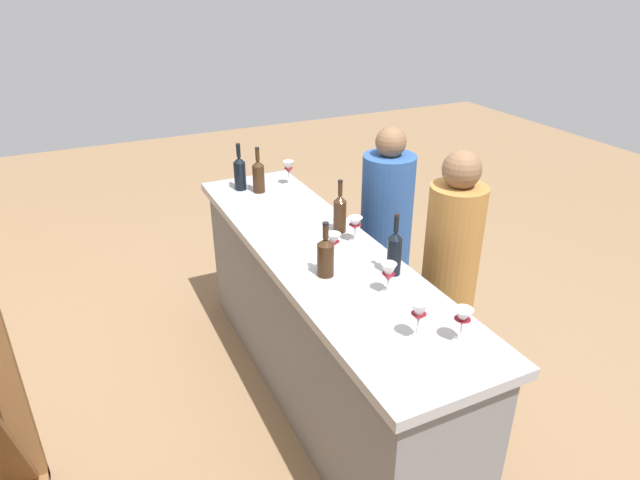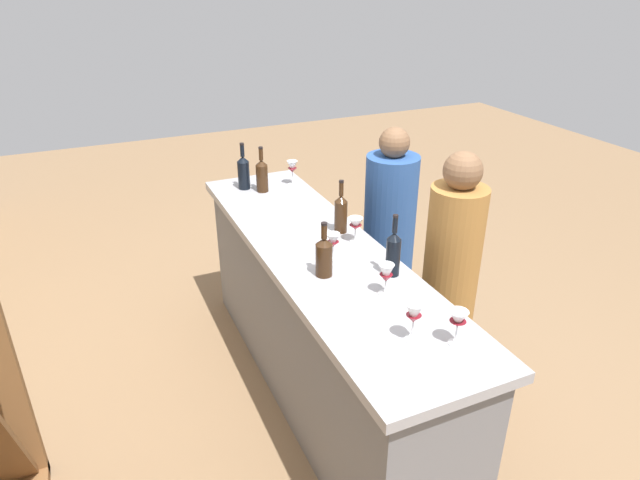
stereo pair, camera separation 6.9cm
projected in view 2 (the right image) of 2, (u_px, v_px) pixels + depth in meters
ground_plane at (320, 390)px, 3.38m from camera, size 12.00×12.00×0.00m
bar_counter at (320, 323)px, 3.16m from camera, size 2.49×0.64×0.97m
wine_bottle_leftmost_near_black at (393, 252)px, 2.65m from camera, size 0.07×0.07×0.32m
wine_bottle_second_left_amber_brown at (324, 256)px, 2.65m from camera, size 0.08×0.08×0.28m
wine_bottle_center_amber_brown at (341, 213)px, 3.09m from camera, size 0.07×0.07×0.31m
wine_bottle_second_right_amber_brown at (262, 175)px, 3.65m from camera, size 0.08×0.08×0.30m
wine_bottle_rightmost_near_black at (244, 172)px, 3.69m from camera, size 0.08×0.08×0.31m
wine_glass_near_left at (292, 168)px, 3.76m from camera, size 0.07×0.07×0.17m
wine_glass_near_center at (356, 225)px, 2.98m from camera, size 0.08×0.08×0.14m
wine_glass_near_right at (458, 320)px, 2.16m from camera, size 0.08×0.08×0.15m
wine_glass_far_left at (386, 275)px, 2.50m from camera, size 0.07×0.07×0.15m
wine_glass_far_center at (333, 242)px, 2.80m from camera, size 0.07×0.07×0.14m
wine_glass_far_right at (414, 315)px, 2.18m from camera, size 0.07×0.07×0.17m
person_left_guest at (449, 289)px, 3.10m from camera, size 0.40×0.40×1.50m
person_center_guest at (389, 237)px, 3.82m from camera, size 0.43×0.43×1.41m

